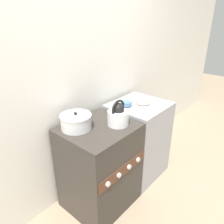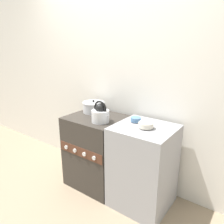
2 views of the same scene
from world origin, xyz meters
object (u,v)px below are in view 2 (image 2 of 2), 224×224
at_px(stove, 97,151).
at_px(cooking_pot, 94,107).
at_px(kettle, 100,114).
at_px(enamel_bowl, 146,125).
at_px(small_ceramic_bowl, 136,119).

relative_size(stove, cooking_pot, 3.22).
bearing_deg(cooking_pot, stove, -40.77).
relative_size(stove, kettle, 3.68).
height_order(stove, enamel_bowl, enamel_bowl).
bearing_deg(enamel_bowl, cooking_pot, 169.03).
bearing_deg(cooking_pot, enamel_bowl, -10.97).
xyz_separation_m(kettle, small_ceramic_bowl, (0.34, 0.17, -0.04)).
xyz_separation_m(stove, enamel_bowl, (0.65, -0.03, 0.49)).
bearing_deg(cooking_pot, small_ceramic_bowl, -5.42).
distance_m(enamel_bowl, small_ceramic_bowl, 0.19).
distance_m(kettle, small_ceramic_bowl, 0.38).
distance_m(stove, enamel_bowl, 0.82).
bearing_deg(kettle, stove, 145.59).
bearing_deg(small_ceramic_bowl, kettle, -153.77).
bearing_deg(enamel_bowl, stove, 177.42).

